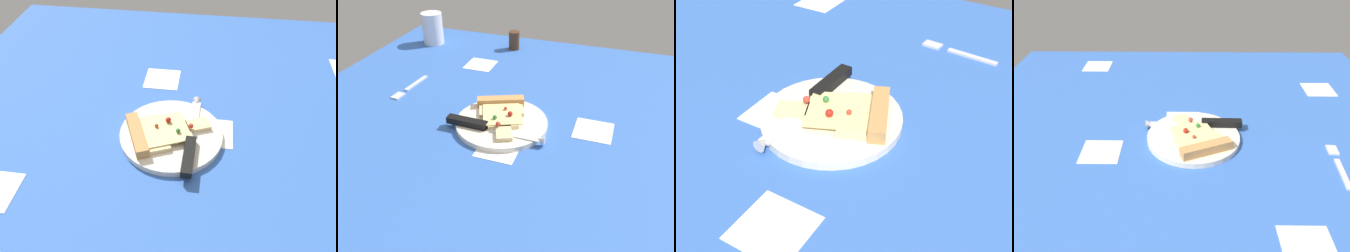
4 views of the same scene
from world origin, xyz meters
The scene contains 7 objects.
ground_plane centered at (0.02, 0.00, -1.50)cm, with size 120.13×120.13×3.00cm.
plate centered at (-0.48, -1.89, 0.68)cm, with size 22.26×22.26×1.36cm, color silver.
pizza_slice centered at (-2.85, -2.90, 2.15)cm, with size 19.07×14.58×2.51cm.
knife centered at (4.49, -4.41, 1.97)cm, with size 2.53×24.03×2.45cm.
drinking_glass centered at (-43.79, -44.53, 5.57)cm, with size 7.47×7.47×11.14cm, color white.
pepper_shaker centered at (-48.09, -14.57, 3.18)cm, with size 3.79×3.79×6.35cm, color #4C2D19.
fork centered at (-9.04, -33.60, 0.40)cm, with size 15.40×3.10×0.80cm.
Camera 2 is at (67.26, 22.86, 48.06)cm, focal length 37.87 mm.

